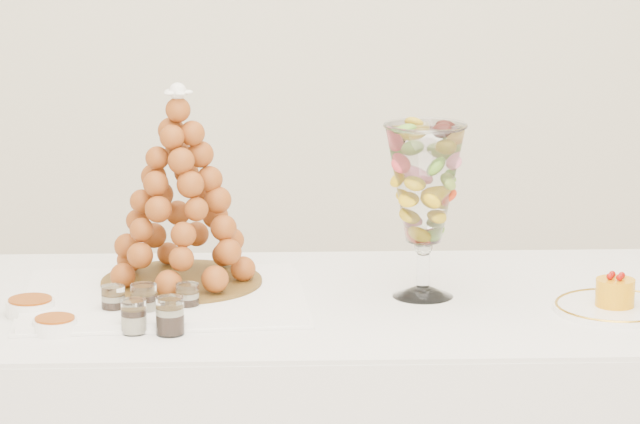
{
  "coord_description": "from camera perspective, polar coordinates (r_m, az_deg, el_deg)",
  "views": [
    {
      "loc": [
        -0.16,
        -2.58,
        1.61
      ],
      "look_at": [
        -0.03,
        0.22,
        0.96
      ],
      "focal_mm": 85.0,
      "sensor_mm": 36.0,
      "label": 1
    }
  ],
  "objects": [
    {
      "name": "lace_tray",
      "position": [
        3.08,
        -5.93,
        -3.22
      ],
      "size": [
        0.58,
        0.44,
        0.02
      ],
      "primitive_type": "cube",
      "rotation": [
        0.0,
        0.0,
        0.06
      ],
      "color": "white",
      "rests_on": "buffet_table"
    },
    {
      "name": "macaron_vase",
      "position": [
        3.06,
        3.95,
        0.98
      ],
      "size": [
        0.16,
        0.16,
        0.35
      ],
      "color": "white",
      "rests_on": "buffet_table"
    },
    {
      "name": "cake_plate",
      "position": [
        3.06,
        11.05,
        -3.56
      ],
      "size": [
        0.25,
        0.25,
        0.01
      ],
      "primitive_type": "cylinder",
      "color": "white",
      "rests_on": "buffet_table"
    },
    {
      "name": "verrine_a",
      "position": [
        2.98,
        -7.79,
        -3.36
      ],
      "size": [
        0.05,
        0.05,
        0.06
      ],
      "primitive_type": "cylinder",
      "rotation": [
        0.0,
        0.0,
        0.19
      ],
      "color": "white",
      "rests_on": "buffet_table"
    },
    {
      "name": "verrine_b",
      "position": [
        2.96,
        -6.65,
        -3.37
      ],
      "size": [
        0.05,
        0.05,
        0.07
      ],
      "primitive_type": "cylinder",
      "rotation": [
        0.0,
        0.0,
        0.06
      ],
      "color": "white",
      "rests_on": "buffet_table"
    },
    {
      "name": "verrine_c",
      "position": [
        2.99,
        -5.01,
        -3.28
      ],
      "size": [
        0.05,
        0.05,
        0.06
      ],
      "primitive_type": "cylinder",
      "rotation": [
        0.0,
        0.0,
        0.05
      ],
      "color": "white",
      "rests_on": "buffet_table"
    },
    {
      "name": "verrine_d",
      "position": [
        2.88,
        -7.03,
        -3.93
      ],
      "size": [
        0.05,
        0.05,
        0.07
      ],
      "primitive_type": "cylinder",
      "rotation": [
        0.0,
        0.0,
        -0.05
      ],
      "color": "white",
      "rests_on": "buffet_table"
    },
    {
      "name": "verrine_e",
      "position": [
        2.86,
        -5.67,
        -3.91
      ],
      "size": [
        0.07,
        0.07,
        0.07
      ],
      "primitive_type": "cylinder",
      "rotation": [
        0.0,
        0.0,
        -0.29
      ],
      "color": "white",
      "rests_on": "buffet_table"
    },
    {
      "name": "ramekin_back",
      "position": [
        3.03,
        -10.84,
        -3.56
      ],
      "size": [
        0.1,
        0.1,
        0.03
      ],
      "primitive_type": "cylinder",
      "color": "white",
      "rests_on": "buffet_table"
    },
    {
      "name": "ramekin_front",
      "position": [
        2.91,
        -9.95,
        -4.25
      ],
      "size": [
        0.08,
        0.08,
        0.03
      ],
      "primitive_type": "cylinder",
      "color": "white",
      "rests_on": "buffet_table"
    },
    {
      "name": "croquembouche",
      "position": [
        3.1,
        -5.31,
        0.93
      ],
      "size": [
        0.33,
        0.33,
        0.42
      ],
      "rotation": [
        0.0,
        0.0,
        -0.19
      ],
      "color": "brown",
      "rests_on": "lace_tray"
    },
    {
      "name": "mousse_cake",
      "position": [
        3.05,
        11.05,
        -2.97
      ],
      "size": [
        0.08,
        0.08,
        0.07
      ],
      "color": "orange",
      "rests_on": "cake_plate"
    }
  ]
}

